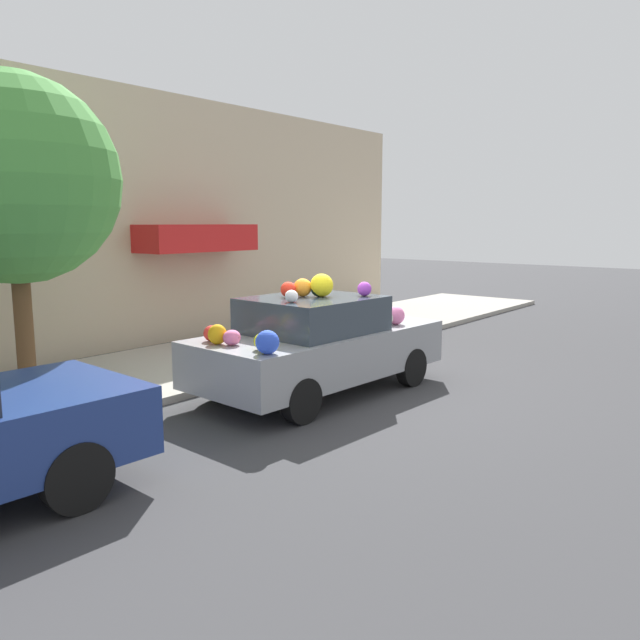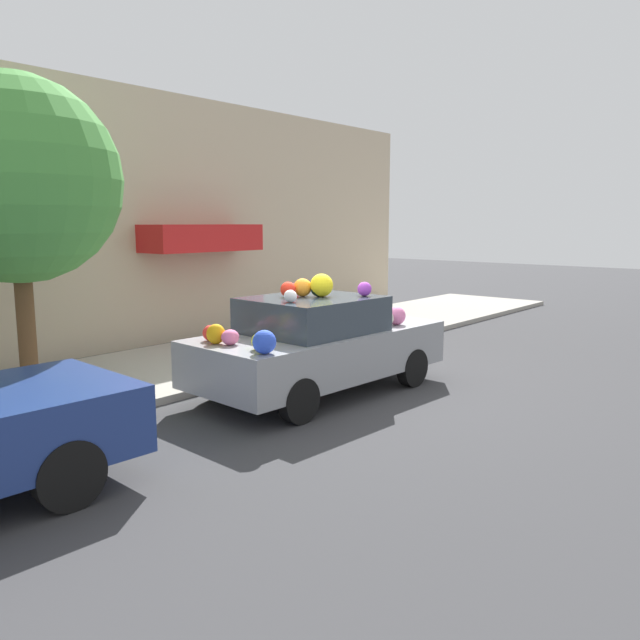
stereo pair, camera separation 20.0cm
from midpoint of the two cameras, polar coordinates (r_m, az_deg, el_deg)
The scene contains 6 objects.
ground_plane at distance 9.38m, azimuth -0.02°, elevation -6.49°, with size 60.00×60.00×0.00m, color #38383A.
sidewalk_curb at distance 11.26m, azimuth -10.55°, elevation -3.74°, with size 24.00×3.20×0.11m.
building_facade at distance 12.84m, azimuth -16.98°, elevation 8.68°, with size 18.00×1.20×5.08m.
street_tree at distance 9.35m, azimuth -25.52°, elevation 11.44°, with size 2.77×2.77×4.33m.
fire_hydrant at distance 11.49m, azimuth -0.55°, elevation -1.30°, with size 0.20×0.20×0.70m.
art_car at distance 9.09m, azimuth 0.44°, elevation -2.14°, with size 4.03×1.92×1.77m.
Camera 2 is at (-6.82, -5.95, 2.49)m, focal length 35.00 mm.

